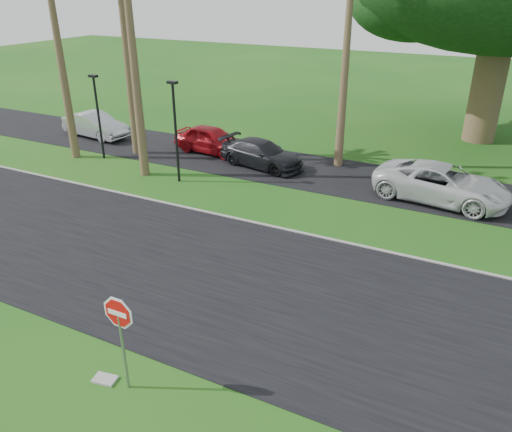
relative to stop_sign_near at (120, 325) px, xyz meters
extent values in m
plane|color=#154F13|center=(-0.50, 3.00, -1.77)|extent=(120.00, 120.00, 0.00)
cube|color=black|center=(-0.50, 5.00, -1.76)|extent=(120.00, 8.00, 0.02)
cube|color=black|center=(-0.50, 15.50, -1.76)|extent=(120.00, 5.00, 0.02)
cube|color=gray|center=(-0.50, 9.05, -1.74)|extent=(120.00, 0.12, 0.06)
cylinder|color=gray|center=(0.00, 0.00, -0.77)|extent=(0.07, 0.07, 2.00)
cylinder|color=white|center=(0.00, 0.00, 0.33)|extent=(1.05, 0.02, 1.05)
cylinder|color=red|center=(0.00, 0.00, 0.33)|extent=(0.90, 0.02, 0.90)
cube|color=white|center=(0.00, 0.00, 0.33)|extent=(0.50, 0.02, 0.12)
cone|color=brown|center=(-13.50, 12.00, 3.48)|extent=(0.44, 0.44, 10.50)
cone|color=brown|center=(-11.00, 14.00, 2.73)|extent=(0.44, 0.44, 9.00)
cone|color=brown|center=(-8.50, 11.50, 3.98)|extent=(0.44, 0.44, 11.50)
cone|color=brown|center=(-0.50, 17.00, 2.98)|extent=(0.44, 0.44, 9.50)
cylinder|color=brown|center=(5.50, 25.00, 1.23)|extent=(1.80, 1.80, 6.00)
cylinder|color=black|center=(-12.00, 12.50, 0.33)|extent=(0.12, 0.12, 4.20)
cube|color=black|center=(-12.00, 12.50, 2.51)|extent=(0.45, 0.25, 0.12)
cylinder|color=black|center=(-6.50, 11.50, 0.48)|extent=(0.12, 0.12, 4.50)
cube|color=black|center=(-6.50, 11.50, 2.81)|extent=(0.45, 0.25, 0.12)
imported|color=#B3B7BB|center=(-15.15, 15.37, -1.05)|extent=(4.52, 2.00, 1.44)
imported|color=maroon|center=(-7.36, 15.90, -1.05)|extent=(4.41, 2.09, 1.46)
imported|color=black|center=(-3.91, 15.09, -1.12)|extent=(4.77, 2.62, 1.31)
imported|color=silver|center=(4.83, 14.57, -1.00)|extent=(5.87, 3.25, 1.56)
cube|color=#97968F|center=(-0.65, -0.08, -1.74)|extent=(0.60, 0.44, 0.06)
camera|label=1|loc=(6.59, -6.53, 6.78)|focal=35.00mm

